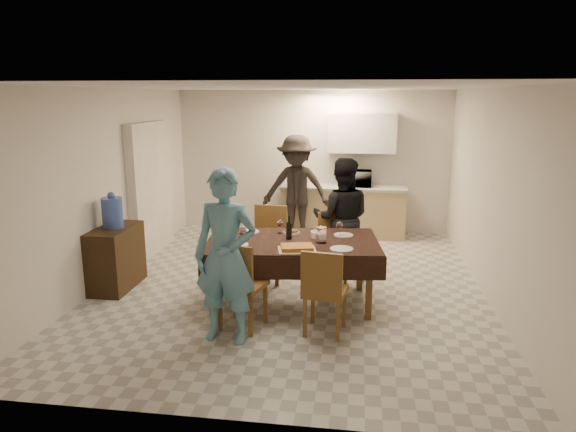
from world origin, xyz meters
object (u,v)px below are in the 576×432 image
Objects in this scene: water_pitcher at (321,235)px; person_kitchen at (296,189)px; person_far at (342,218)px; person_near at (226,256)px; console at (116,258)px; wine_bottle at (289,228)px; dining_table at (293,243)px; water_jug at (112,213)px; microwave at (357,178)px; savoury_tart at (297,248)px.

person_kitchen is at bearing 102.73° from water_pitcher.
person_near is at bearing 61.33° from person_far.
person_kitchen reaches higher than water_pitcher.
wine_bottle reaches higher than console.
dining_table is at bearing 61.33° from person_far.
dining_table is 7.48× the size of wine_bottle.
water_jug is at bearing -128.46° from person_kitchen.
water_pitcher is 0.36× the size of microwave.
wine_bottle is 0.42m from water_pitcher.
water_pitcher is (0.40, -0.10, -0.05)m from wine_bottle.
console is 4.72× the size of water_pitcher.
dining_table is 11.55× the size of water_pitcher.
savoury_tart is at bearing -13.23° from console.
microwave is at bearing -95.74° from person_far.
water_jug is 3.05m from person_far.
microwave is at bearing 44.60° from console.
console is 2.22× the size of water_jug.
person_far reaches higher than water_jug.
console is at bearing 166.77° from savoury_tart.
console is 0.61m from water_jug.
water_jug is 0.24× the size of person_far.
water_jug is 4.37m from microwave.
water_jug is 0.77× the size of microwave.
person_near is (-0.50, -1.10, -0.04)m from wine_bottle.
wine_bottle reaches higher than water_pitcher.
water_pitcher is 1.12m from person_far.
savoury_tart is at bearing -81.91° from dining_table.
person_kitchen reaches higher than dining_table.
console is at bearing 176.25° from wine_bottle.
wine_bottle reaches higher than dining_table.
wine_bottle is at bearing 58.01° from person_far.
console is at bearing 168.48° from dining_table.
water_pitcher is at bearing -14.78° from dining_table.
water_jug is 0.95× the size of savoury_tart.
person_far is (0.55, 1.05, 0.08)m from dining_table.
person_near is (-0.55, -1.05, 0.14)m from dining_table.
person_kitchen is (2.08, 2.62, 0.51)m from console.
savoury_tart is at bearing -82.90° from person_kitchen.
person_far is at bearing 72.53° from savoury_tart.
person_far is at bearing -64.39° from person_kitchen.
wine_bottle is 0.69× the size of savoury_tart.
person_kitchen reaches higher than wine_bottle.
console reaches higher than dining_table.
wine_bottle is 1.21m from person_near.
person_near is (1.83, -1.25, 0.50)m from console.
water_pitcher is at bearing -14.04° from wine_bottle.
microwave is (3.11, 3.07, 0.64)m from console.
person_kitchen is at bearing 95.13° from wine_bottle.
dining_table is at bearing -83.95° from person_kitchen.
person_near is (-0.65, -0.67, 0.08)m from savoury_tart.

